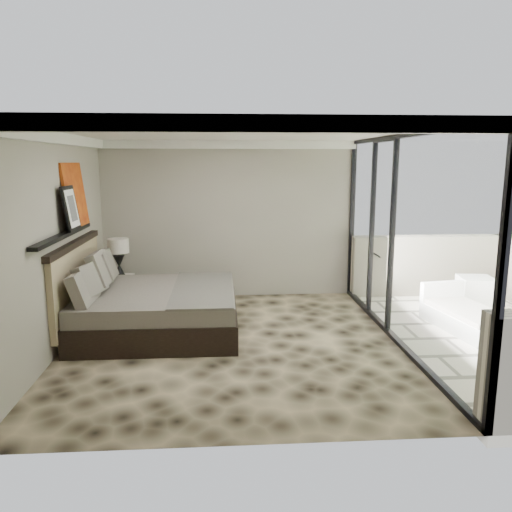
{
  "coord_description": "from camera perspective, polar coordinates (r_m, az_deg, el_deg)",
  "views": [
    {
      "loc": [
        -0.13,
        -6.46,
        2.44
      ],
      "look_at": [
        0.35,
        0.4,
        1.13
      ],
      "focal_mm": 35.0,
      "sensor_mm": 36.0,
      "label": 1
    }
  ],
  "objects": [
    {
      "name": "floor",
      "position": [
        6.91,
        -2.68,
        -9.94
      ],
      "size": [
        5.0,
        5.0,
        0.0
      ],
      "primitive_type": "plane",
      "color": "black",
      "rests_on": "ground"
    },
    {
      "name": "ceiling",
      "position": [
        6.47,
        -2.9,
        13.84
      ],
      "size": [
        4.5,
        5.0,
        0.02
      ],
      "primitive_type": "cube",
      "color": "silver",
      "rests_on": "back_wall"
    },
    {
      "name": "back_wall",
      "position": [
        9.01,
        -3.12,
        4.1
      ],
      "size": [
        4.5,
        0.02,
        2.8
      ],
      "primitive_type": "cube",
      "color": "gray",
      "rests_on": "floor"
    },
    {
      "name": "left_wall",
      "position": [
        6.88,
        -21.8,
        1.28
      ],
      "size": [
        0.02,
        5.0,
        2.8
      ],
      "primitive_type": "cube",
      "color": "gray",
      "rests_on": "floor"
    },
    {
      "name": "glass_wall",
      "position": [
        6.96,
        16.07,
        1.74
      ],
      "size": [
        0.08,
        5.0,
        2.8
      ],
      "primitive_type": "cube",
      "color": "white",
      "rests_on": "floor"
    },
    {
      "name": "terrace_slab",
      "position": [
        7.94,
        25.87,
        -8.72
      ],
      "size": [
        3.0,
        5.0,
        0.12
      ],
      "primitive_type": "cube",
      "color": "beige",
      "rests_on": "ground"
    },
    {
      "name": "picture_ledge",
      "position": [
        6.94,
        -21.13,
        2.24
      ],
      "size": [
        0.12,
        2.2,
        0.05
      ],
      "primitive_type": "cube",
      "color": "black",
      "rests_on": "left_wall"
    },
    {
      "name": "bed",
      "position": [
        7.42,
        -11.91,
        -5.66
      ],
      "size": [
        2.3,
        2.23,
        1.28
      ],
      "color": "black",
      "rests_on": "floor"
    },
    {
      "name": "nightstand",
      "position": [
        8.88,
        -15.38,
        -4.01
      ],
      "size": [
        0.49,
        0.49,
        0.47
      ],
      "primitive_type": "cube",
      "rotation": [
        0.0,
        0.0,
        -0.04
      ],
      "color": "black",
      "rests_on": "floor"
    },
    {
      "name": "table_lamp",
      "position": [
        8.73,
        -15.44,
        0.41
      ],
      "size": [
        0.35,
        0.35,
        0.64
      ],
      "color": "black",
      "rests_on": "nightstand"
    },
    {
      "name": "abstract_canvas",
      "position": [
        7.53,
        -20.01,
        6.57
      ],
      "size": [
        0.13,
        0.9,
        0.9
      ],
      "primitive_type": "cube",
      "rotation": [
        0.0,
        -0.1,
        0.0
      ],
      "color": "#9F3F0D",
      "rests_on": "picture_ledge"
    },
    {
      "name": "framed_print",
      "position": [
        7.13,
        -20.42,
        5.13
      ],
      "size": [
        0.11,
        0.5,
        0.6
      ],
      "primitive_type": "cube",
      "rotation": [
        0.0,
        -0.14,
        0.0
      ],
      "color": "black",
      "rests_on": "picture_ledge"
    },
    {
      "name": "ottoman",
      "position": [
        9.2,
        23.78,
        -3.85
      ],
      "size": [
        0.6,
        0.6,
        0.53
      ],
      "primitive_type": "cube",
      "rotation": [
        0.0,
        0.0,
        -0.14
      ],
      "color": "silver",
      "rests_on": "terrace_slab"
    },
    {
      "name": "lounger",
      "position": [
        8.04,
        22.89,
        -6.46
      ],
      "size": [
        0.95,
        1.55,
        0.57
      ],
      "rotation": [
        0.0,
        0.0,
        0.16
      ],
      "color": "white",
      "rests_on": "terrace_slab"
    }
  ]
}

